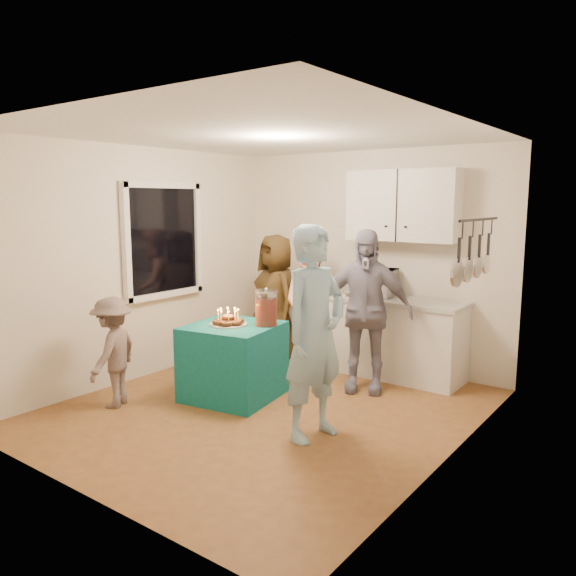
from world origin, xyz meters
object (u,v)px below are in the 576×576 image
Objects in this scene: party_table at (233,361)px; man_birthday at (315,333)px; counter at (369,336)px; woman_back_right at (364,311)px; woman_back_left at (276,299)px; child_near_left at (113,352)px; punch_jar at (266,309)px; microwave at (371,282)px; woman_back_center at (314,304)px.

man_birthday reaches higher than party_table.
counter is 0.82m from woman_back_right.
woman_back_left is at bearing 146.49° from woman_back_right.
child_near_left is at bearing -120.37° from counter.
child_near_left is at bearing 115.08° from man_birthday.
man_birthday is (0.92, -0.50, -0.02)m from punch_jar.
microwave is 2.02m from man_birthday.
microwave is 0.73m from woman_back_right.
microwave is 1.90m from party_table.
woman_back_center is at bearing -145.27° from counter.
punch_jar is 1.05m from man_birthday.
microwave is at bearing 125.36° from child_near_left.
counter is 1.38× the size of woman_back_left.
woman_back_left is 1.42m from woman_back_right.
man_birthday is 1.13× the size of woman_back_center.
counter is at bearing 90.87° from woman_back_right.
party_table is 2.50× the size of punch_jar.
woman_back_right is 2.57m from child_near_left.
woman_back_right is (0.96, 0.98, 0.48)m from party_table.
counter is at bearing 14.41° from woman_back_center.
counter is at bearing 66.94° from party_table.
punch_jar is at bearing -32.01° from woman_back_left.
counter is 6.47× the size of punch_jar.
punch_jar is at bearing -152.01° from woman_back_right.
microwave is 0.67× the size of party_table.
punch_jar is 1.09m from woman_back_center.
woman_back_left reaches higher than party_table.
party_table is 0.53× the size of woman_back_center.
woman_back_center is at bearing 82.93° from party_table.
punch_jar reaches higher than party_table.
counter is 2.59× the size of party_table.
microwave is 2.96m from child_near_left.
punch_jar is 0.20× the size of woman_back_right.
punch_jar is 1.30m from woman_back_left.
woman_back_center is (0.16, 1.25, 0.42)m from party_table.
microwave is 0.71m from woman_back_center.
child_near_left reaches higher than party_table.
man_birthday is at bearing -19.46° from woman_back_left.
woman_back_left reaches higher than counter.
counter is 2.02× the size of child_near_left.
woman_back_left is (-0.42, 1.27, 0.42)m from party_table.
woman_back_right is at bearing -38.92° from woman_back_center.
punch_jar reaches higher than child_near_left.
woman_back_right is at bearing 112.72° from child_near_left.
party_table is 1.36m from man_birthday.
punch_jar is at bearing -117.89° from microwave.
microwave is at bearing 66.93° from party_table.
woman_back_left is 1.47× the size of child_near_left.
microwave is 0.36× the size of woman_back_center.
man_birthday is (0.52, -1.94, -0.16)m from microwave.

